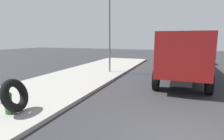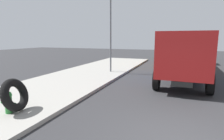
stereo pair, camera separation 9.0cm
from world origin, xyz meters
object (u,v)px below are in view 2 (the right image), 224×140
dump_truck_green (184,46)px  street_light_pole (111,32)px  fire_hydrant (9,102)px  dump_truck_orange (183,50)px  dump_truck_blue (184,57)px  loose_tire (15,95)px

dump_truck_green → street_light_pole: (-15.35, 5.13, 1.54)m
fire_hydrant → dump_truck_orange: size_ratio=0.11×
fire_hydrant → dump_truck_blue: dump_truck_blue is taller
dump_truck_blue → street_light_pole: size_ratio=1.17×
dump_truck_blue → street_light_pole: street_light_pole is taller
dump_truck_green → street_light_pole: 16.26m
street_light_pole → dump_truck_green: bearing=-18.5°
street_light_pole → dump_truck_orange: bearing=-41.0°
loose_tire → street_light_pole: size_ratio=0.20×
fire_hydrant → dump_truck_orange: dump_truck_orange is taller
dump_truck_blue → dump_truck_orange: same height
loose_tire → dump_truck_green: dump_truck_green is taller
loose_tire → dump_truck_orange: dump_truck_orange is taller
loose_tire → street_light_pole: (8.62, -0.18, 2.40)m
dump_truck_orange → dump_truck_green: size_ratio=0.99×
fire_hydrant → dump_truck_orange: (14.70, -5.41, 1.06)m
fire_hydrant → dump_truck_orange: bearing=-20.2°
dump_truck_blue → dump_truck_green: (16.69, 0.08, 0.00)m
dump_truck_orange → loose_tire: bearing=159.9°
loose_tire → dump_truck_green: (23.97, -5.31, 0.86)m
dump_truck_blue → street_light_pole: 5.60m
loose_tire → dump_truck_blue: bearing=-36.5°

